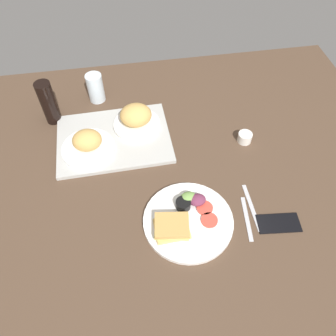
# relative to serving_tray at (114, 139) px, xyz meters

# --- Properties ---
(ground_plane) EXTENTS (1.90, 1.50, 0.03)m
(ground_plane) POSITION_rel_serving_tray_xyz_m (0.17, -0.24, -0.02)
(ground_plane) COLOR #4C3828
(serving_tray) EXTENTS (0.46, 0.34, 0.02)m
(serving_tray) POSITION_rel_serving_tray_xyz_m (0.00, 0.00, 0.00)
(serving_tray) COLOR #B2B2AD
(serving_tray) RESTS_ON ground_plane
(bread_plate_near) EXTENTS (0.21, 0.21, 0.09)m
(bread_plate_near) POSITION_rel_serving_tray_xyz_m (-0.10, -0.05, 0.04)
(bread_plate_near) COLOR white
(bread_plate_near) RESTS_ON serving_tray
(bread_plate_far) EXTENTS (0.19, 0.19, 0.10)m
(bread_plate_far) POSITION_rel_serving_tray_xyz_m (0.10, 0.05, 0.05)
(bread_plate_far) COLOR white
(bread_plate_far) RESTS_ON serving_tray
(plate_with_salad) EXTENTS (0.30, 0.30, 0.05)m
(plate_with_salad) POSITION_rel_serving_tray_xyz_m (0.22, -0.41, 0.01)
(plate_with_salad) COLOR white
(plate_with_salad) RESTS_ON ground_plane
(drinking_glass) EXTENTS (0.07, 0.07, 0.13)m
(drinking_glass) POSITION_rel_serving_tray_xyz_m (-0.06, 0.26, 0.06)
(drinking_glass) COLOR silver
(drinking_glass) RESTS_ON ground_plane
(soda_bottle) EXTENTS (0.06, 0.06, 0.19)m
(soda_bottle) POSITION_rel_serving_tray_xyz_m (-0.24, 0.16, 0.09)
(soda_bottle) COLOR black
(soda_bottle) RESTS_ON ground_plane
(espresso_cup) EXTENTS (0.06, 0.06, 0.04)m
(espresso_cup) POSITION_rel_serving_tray_xyz_m (0.52, -0.09, 0.01)
(espresso_cup) COLOR silver
(espresso_cup) RESTS_ON ground_plane
(fork) EXTENTS (0.04, 0.17, 0.01)m
(fork) POSITION_rel_serving_tray_xyz_m (0.42, -0.44, -0.01)
(fork) COLOR #B7B7BC
(fork) RESTS_ON ground_plane
(knife) EXTENTS (0.02, 0.19, 0.01)m
(knife) POSITION_rel_serving_tray_xyz_m (0.45, -0.40, -0.01)
(knife) COLOR #B7B7BC
(knife) RESTS_ON ground_plane
(cell_phone) EXTENTS (0.15, 0.09, 0.01)m
(cell_phone) POSITION_rel_serving_tray_xyz_m (0.52, -0.47, -0.00)
(cell_phone) COLOR black
(cell_phone) RESTS_ON ground_plane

